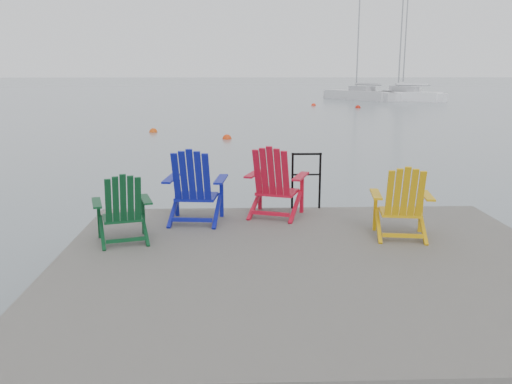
{
  "coord_description": "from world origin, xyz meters",
  "views": [
    {
      "loc": [
        -0.86,
        -5.95,
        2.67
      ],
      "look_at": [
        -0.56,
        2.11,
        0.85
      ],
      "focal_mm": 38.0,
      "sensor_mm": 36.0,
      "label": 1
    }
  ],
  "objects_px": {
    "sailboat_mid": "(401,95)",
    "handrail": "(306,175)",
    "chair_red": "(275,181)",
    "sailboat_far": "(402,96)",
    "buoy_a": "(227,139)",
    "buoy_b": "(153,132)",
    "buoy_d": "(358,108)",
    "sailboat_near": "(359,96)",
    "buoy_c": "(314,106)",
    "chair_blue": "(194,186)",
    "chair_yellow": "(402,202)",
    "chair_green": "(123,208)"
  },
  "relations": [
    {
      "from": "chair_yellow",
      "to": "buoy_b",
      "type": "height_order",
      "value": "chair_yellow"
    },
    {
      "from": "buoy_a",
      "to": "buoy_c",
      "type": "relative_size",
      "value": 1.0
    },
    {
      "from": "chair_green",
      "to": "chair_red",
      "type": "xyz_separation_m",
      "value": [
        2.03,
        1.19,
        0.08
      ]
    },
    {
      "from": "buoy_c",
      "to": "buoy_d",
      "type": "xyz_separation_m",
      "value": [
        2.86,
        -2.61,
        0.0
      ]
    },
    {
      "from": "buoy_c",
      "to": "buoy_d",
      "type": "relative_size",
      "value": 0.94
    },
    {
      "from": "chair_red",
      "to": "sailboat_near",
      "type": "xyz_separation_m",
      "value": [
        10.88,
        42.8,
        -0.69
      ]
    },
    {
      "from": "handrail",
      "to": "buoy_a",
      "type": "distance_m",
      "value": 13.16
    },
    {
      "from": "sailboat_mid",
      "to": "buoy_d",
      "type": "relative_size",
      "value": 33.64
    },
    {
      "from": "chair_red",
      "to": "sailboat_far",
      "type": "height_order",
      "value": "sailboat_far"
    },
    {
      "from": "sailboat_near",
      "to": "buoy_d",
      "type": "distance_m",
      "value": 11.78
    },
    {
      "from": "sailboat_mid",
      "to": "sailboat_far",
      "type": "xyz_separation_m",
      "value": [
        -1.12,
        -3.8,
        0.0
      ]
    },
    {
      "from": "buoy_d",
      "to": "buoy_a",
      "type": "bearing_deg",
      "value": -117.31
    },
    {
      "from": "sailboat_mid",
      "to": "buoy_d",
      "type": "distance_m",
      "value": 15.14
    },
    {
      "from": "chair_green",
      "to": "sailboat_far",
      "type": "xyz_separation_m",
      "value": [
        16.34,
        42.03,
        -0.6
      ]
    },
    {
      "from": "sailboat_near",
      "to": "buoy_d",
      "type": "xyz_separation_m",
      "value": [
        -2.63,
        -11.48,
        -0.36
      ]
    },
    {
      "from": "sailboat_far",
      "to": "chair_yellow",
      "type": "bearing_deg",
      "value": -157.71
    },
    {
      "from": "handrail",
      "to": "buoy_a",
      "type": "xyz_separation_m",
      "value": [
        -1.48,
        13.04,
        -1.04
      ]
    },
    {
      "from": "chair_red",
      "to": "sailboat_far",
      "type": "relative_size",
      "value": 0.11
    },
    {
      "from": "buoy_a",
      "to": "sailboat_mid",
      "type": "bearing_deg",
      "value": 62.25
    },
    {
      "from": "sailboat_near",
      "to": "buoy_c",
      "type": "xyz_separation_m",
      "value": [
        -5.49,
        -8.88,
        -0.36
      ]
    },
    {
      "from": "sailboat_near",
      "to": "buoy_a",
      "type": "height_order",
      "value": "sailboat_near"
    },
    {
      "from": "handrail",
      "to": "chair_green",
      "type": "height_order",
      "value": "chair_green"
    },
    {
      "from": "chair_yellow",
      "to": "buoy_a",
      "type": "height_order",
      "value": "chair_yellow"
    },
    {
      "from": "chair_green",
      "to": "sailboat_far",
      "type": "height_order",
      "value": "sailboat_far"
    },
    {
      "from": "chair_blue",
      "to": "chair_yellow",
      "type": "relative_size",
      "value": 1.12
    },
    {
      "from": "handrail",
      "to": "chair_red",
      "type": "height_order",
      "value": "chair_red"
    },
    {
      "from": "chair_red",
      "to": "buoy_c",
      "type": "bearing_deg",
      "value": 100.15
    },
    {
      "from": "sailboat_mid",
      "to": "handrail",
      "type": "bearing_deg",
      "value": -82.19
    },
    {
      "from": "buoy_d",
      "to": "sailboat_mid",
      "type": "bearing_deg",
      "value": 61.67
    },
    {
      "from": "chair_red",
      "to": "sailboat_far",
      "type": "bearing_deg",
      "value": 89.87
    },
    {
      "from": "sailboat_near",
      "to": "buoy_c",
      "type": "height_order",
      "value": "sailboat_near"
    },
    {
      "from": "sailboat_mid",
      "to": "buoy_d",
      "type": "xyz_separation_m",
      "value": [
        -7.18,
        -13.33,
        -0.35
      ]
    },
    {
      "from": "buoy_a",
      "to": "buoy_b",
      "type": "bearing_deg",
      "value": 142.68
    },
    {
      "from": "chair_red",
      "to": "chair_yellow",
      "type": "height_order",
      "value": "chair_red"
    },
    {
      "from": "chair_green",
      "to": "buoy_b",
      "type": "relative_size",
      "value": 2.52
    },
    {
      "from": "chair_green",
      "to": "buoy_d",
      "type": "bearing_deg",
      "value": 56.12
    },
    {
      "from": "chair_red",
      "to": "buoy_d",
      "type": "relative_size",
      "value": 2.76
    },
    {
      "from": "sailboat_far",
      "to": "chair_red",
      "type": "bearing_deg",
      "value": -160.16
    },
    {
      "from": "handrail",
      "to": "chair_red",
      "type": "relative_size",
      "value": 0.84
    },
    {
      "from": "handrail",
      "to": "buoy_c",
      "type": "xyz_separation_m",
      "value": [
        4.86,
        33.44,
        -1.04
      ]
    },
    {
      "from": "buoy_c",
      "to": "sailboat_far",
      "type": "bearing_deg",
      "value": 37.79
    },
    {
      "from": "sailboat_mid",
      "to": "chair_blue",
      "type": "bearing_deg",
      "value": -83.83
    },
    {
      "from": "handrail",
      "to": "sailboat_near",
      "type": "distance_m",
      "value": 43.57
    },
    {
      "from": "chair_blue",
      "to": "sailboat_near",
      "type": "relative_size",
      "value": 0.11
    },
    {
      "from": "chair_blue",
      "to": "buoy_c",
      "type": "distance_m",
      "value": 34.86
    },
    {
      "from": "sailboat_near",
      "to": "buoy_c",
      "type": "relative_size",
      "value": 27.44
    },
    {
      "from": "sailboat_far",
      "to": "handrail",
      "type": "bearing_deg",
      "value": -159.7
    },
    {
      "from": "sailboat_near",
      "to": "sailboat_mid",
      "type": "distance_m",
      "value": 4.91
    },
    {
      "from": "sailboat_near",
      "to": "buoy_b",
      "type": "xyz_separation_m",
      "value": [
        -15.1,
        -26.78,
        -0.36
      ]
    },
    {
      "from": "handrail",
      "to": "buoy_d",
      "type": "xyz_separation_m",
      "value": [
        7.72,
        30.84,
        -1.04
      ]
    }
  ]
}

